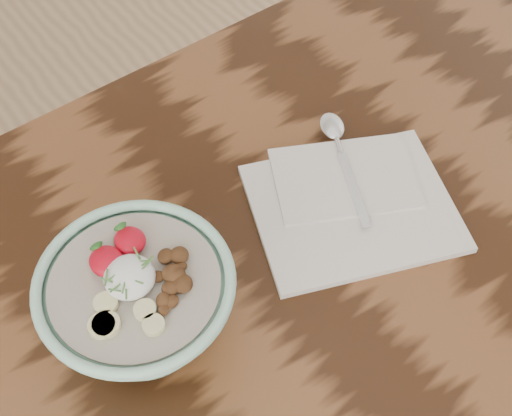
{
  "coord_description": "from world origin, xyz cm",
  "views": [
    {
      "loc": [
        -27.2,
        -24.13,
        143.36
      ],
      "look_at": [
        -2.34,
        9.39,
        86.38
      ],
      "focal_mm": 50.0,
      "sensor_mm": 36.0,
      "label": 1
    }
  ],
  "objects": [
    {
      "name": "breakfast_bowl",
      "position": [
        -16.3,
        9.75,
        81.49
      ],
      "size": [
        19.25,
        19.25,
        12.66
      ],
      "rotation": [
        0.0,
        0.0,
        -0.04
      ],
      "color": "#A1D9BE",
      "rests_on": "table"
    },
    {
      "name": "napkin",
      "position": [
        12.01,
        9.8,
        75.6
      ],
      "size": [
        28.47,
        25.94,
        1.43
      ],
      "rotation": [
        0.0,
        0.0,
        -0.37
      ],
      "color": "silver",
      "rests_on": "table"
    },
    {
      "name": "table",
      "position": [
        0.0,
        0.0,
        65.7
      ],
      "size": [
        160.0,
        90.0,
        75.0
      ],
      "color": "black",
      "rests_on": "ground"
    },
    {
      "name": "spoon",
      "position": [
        16.14,
        17.31,
        76.82
      ],
      "size": [
        9.6,
        17.21,
        0.95
      ],
      "rotation": [
        0.0,
        0.0,
        -0.44
      ],
      "color": "silver",
      "rests_on": "napkin"
    }
  ]
}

